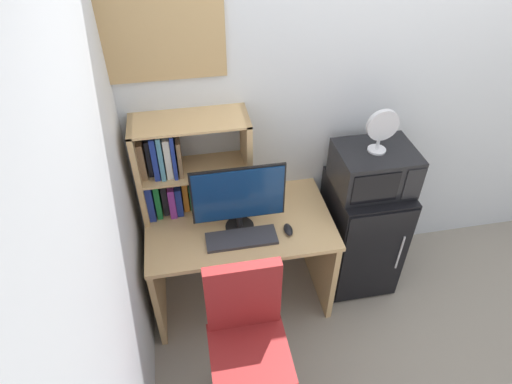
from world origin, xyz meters
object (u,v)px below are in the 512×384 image
at_px(mini_fridge, 361,232).
at_px(keyboard, 242,239).
at_px(wall_corkboard, 153,39).
at_px(microwave, 374,169).
at_px(monitor, 239,197).
at_px(desk_chair, 248,350).
at_px(computer_mouse, 288,230).
at_px(hutch_bookshelf, 177,169).
at_px(desk_fan, 382,128).

bearing_deg(mini_fridge, keyboard, -166.32).
bearing_deg(wall_corkboard, microwave, -12.18).
bearing_deg(monitor, desk_chair, -95.62).
relative_size(computer_mouse, mini_fridge, 0.12).
bearing_deg(monitor, mini_fridge, 7.08).
height_order(hutch_bookshelf, desk_fan, desk_fan).
xyz_separation_m(mini_fridge, wall_corkboard, (-1.24, 0.27, 1.36)).
bearing_deg(mini_fridge, monitor, -172.92).
relative_size(monitor, microwave, 1.14).
relative_size(mini_fridge, microwave, 1.76).
xyz_separation_m(monitor, computer_mouse, (0.28, -0.09, -0.23)).
bearing_deg(computer_mouse, desk_fan, 18.77).
height_order(microwave, desk_fan, desk_fan).
bearing_deg(keyboard, computer_mouse, 2.53).
distance_m(mini_fridge, desk_chair, 1.20).
xyz_separation_m(desk_fan, wall_corkboard, (-1.23, 0.27, 0.51)).
distance_m(monitor, keyboard, 0.26).
distance_m(microwave, desk_chair, 1.32).
distance_m(keyboard, wall_corkboard, 1.20).
bearing_deg(mini_fridge, desk_chair, -141.19).
xyz_separation_m(hutch_bookshelf, wall_corkboard, (-0.03, 0.12, 0.75)).
distance_m(microwave, desk_fan, 0.30).
relative_size(desk_fan, wall_corkboard, 0.38).
bearing_deg(mini_fridge, hutch_bookshelf, 172.69).
distance_m(hutch_bookshelf, computer_mouse, 0.76).
xyz_separation_m(keyboard, computer_mouse, (0.29, 0.01, 0.01)).
relative_size(keyboard, computer_mouse, 4.11).
bearing_deg(mini_fridge, wall_corkboard, 167.69).
distance_m(keyboard, mini_fridge, 0.96).
bearing_deg(desk_fan, monitor, -173.05).
height_order(computer_mouse, desk_fan, desk_fan).
height_order(desk_fan, wall_corkboard, wall_corkboard).
distance_m(computer_mouse, desk_chair, 0.72).
height_order(monitor, keyboard, monitor).
bearing_deg(desk_chair, computer_mouse, 57.94).
relative_size(monitor, wall_corkboard, 0.73).
bearing_deg(monitor, hutch_bookshelf, 141.60).
distance_m(keyboard, desk_fan, 1.04).
bearing_deg(desk_chair, monitor, 84.38).
xyz_separation_m(desk_fan, desk_chair, (-0.93, -0.75, -0.84)).
distance_m(keyboard, computer_mouse, 0.29).
distance_m(microwave, wall_corkboard, 1.50).
bearing_deg(microwave, hutch_bookshelf, 172.83).
distance_m(hutch_bookshelf, wall_corkboard, 0.76).
height_order(hutch_bookshelf, monitor, hutch_bookshelf).
xyz_separation_m(keyboard, microwave, (0.88, 0.22, 0.24)).
bearing_deg(microwave, monitor, -172.73).
xyz_separation_m(monitor, microwave, (0.87, 0.11, 0.00)).
relative_size(hutch_bookshelf, wall_corkboard, 0.90).
distance_m(mini_fridge, desk_fan, 0.85).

